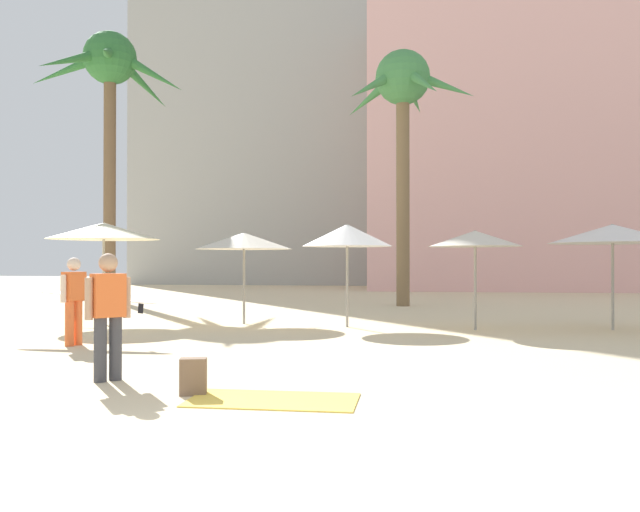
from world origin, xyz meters
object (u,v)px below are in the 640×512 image
cafe_umbrella_6 (347,235)px  beach_towel (273,400)px  person_near_right (78,297)px  person_mid_left (108,311)px  palm_tree_far_left (110,79)px  cafe_umbrella_0 (613,234)px  cafe_umbrella_3 (475,239)px  cafe_umbrella_5 (104,231)px  backpack (193,377)px  palm_tree_center (403,98)px  cafe_umbrella_4 (244,241)px

cafe_umbrella_6 → beach_towel: (-0.01, -8.10, -2.14)m
person_near_right → person_mid_left: person_mid_left is taller
palm_tree_far_left → cafe_umbrella_0: (16.25, -8.79, -6.59)m
beach_towel → person_near_right: person_near_right is taller
cafe_umbrella_0 → cafe_umbrella_6: (-5.95, -0.15, -0.01)m
cafe_umbrella_3 → cafe_umbrella_6: size_ratio=0.92×
palm_tree_far_left → person_near_right: bearing=-66.0°
cafe_umbrella_3 → person_near_right: 8.41m
cafe_umbrella_5 → person_mid_left: (3.67, -7.18, -1.39)m
cafe_umbrella_3 → backpack: (-3.88, -7.63, -1.84)m
cafe_umbrella_0 → beach_towel: bearing=-125.8°
beach_towel → person_mid_left: (-2.34, 0.85, 0.89)m
palm_tree_center → backpack: size_ratio=21.13×
cafe_umbrella_0 → cafe_umbrella_4: size_ratio=1.16×
palm_tree_far_left → cafe_umbrella_6: palm_tree_far_left is taller
cafe_umbrella_0 → beach_towel: 10.39m
palm_tree_center → cafe_umbrella_5: palm_tree_center is taller
cafe_umbrella_4 → backpack: bearing=-79.0°
palm_tree_far_left → cafe_umbrella_3: size_ratio=4.78×
person_mid_left → cafe_umbrella_3: bearing=94.2°
palm_tree_far_left → beach_towel: (10.30, -17.03, -8.74)m
palm_tree_far_left → palm_tree_center: bearing=-7.4°
cafe_umbrella_5 → beach_towel: (6.01, -8.03, -2.28)m
beach_towel → cafe_umbrella_6: bearing=90.0°
cafe_umbrella_3 → person_mid_left: 8.80m
palm_tree_center → person_near_right: (-5.79, -11.36, -6.32)m
person_mid_left → beach_towel: bearing=21.3°
person_near_right → cafe_umbrella_4: bearing=-99.2°
palm_tree_far_left → cafe_umbrella_3: bearing=-34.9°
cafe_umbrella_5 → palm_tree_center: bearing=46.2°
backpack → person_near_right: 5.44m
cafe_umbrella_6 → person_mid_left: bearing=-107.9°
person_mid_left → cafe_umbrella_5: bearing=158.3°
beach_towel → backpack: (-0.97, 0.18, 0.19)m
backpack → beach_towel: bearing=-114.4°
palm_tree_center → backpack: palm_tree_center is taller
palm_tree_center → beach_towel: bearing=-94.4°
cafe_umbrella_0 → backpack: size_ratio=6.60×
cafe_umbrella_5 → cafe_umbrella_4: bearing=8.6°
palm_tree_center → cafe_umbrella_0: size_ratio=3.20×
cafe_umbrella_5 → backpack: 9.55m
beach_towel → person_near_right: bearing=137.7°
cafe_umbrella_0 → cafe_umbrella_3: bearing=-172.0°
cafe_umbrella_6 → backpack: (-0.98, -7.92, -1.94)m
cafe_umbrella_6 → beach_towel: size_ratio=1.30×
cafe_umbrella_6 → beach_towel: bearing=-90.0°
cafe_umbrella_0 → beach_towel: size_ratio=1.50×
cafe_umbrella_3 → cafe_umbrella_5: bearing=178.7°
beach_towel → person_near_right: (-4.59, 4.18, 0.88)m
cafe_umbrella_0 → cafe_umbrella_6: size_ratio=1.15×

